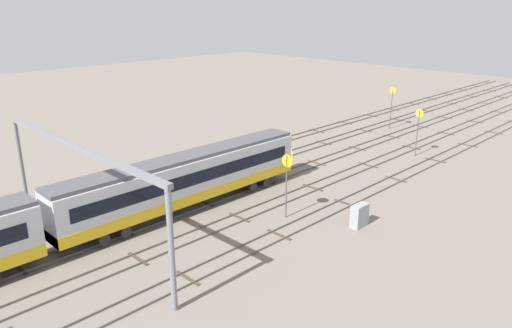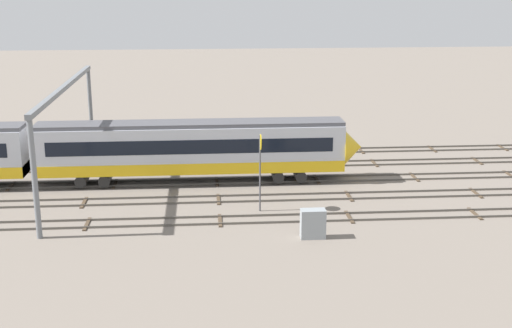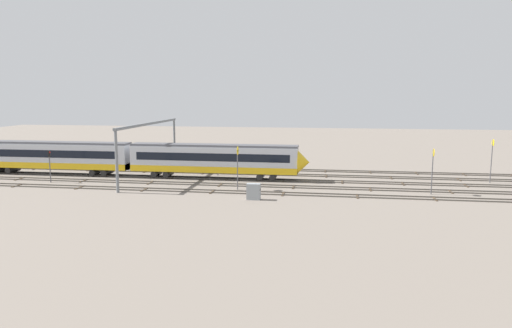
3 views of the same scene
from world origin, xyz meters
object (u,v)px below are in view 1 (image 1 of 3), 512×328
overhead_gantry (76,166)px  relay_cabinet (359,216)px  speed_sign_distant_end (287,176)px  speed_sign_mid_trackside (418,126)px  signal_light_trackside_approach (167,171)px  speed_sign_far_trackside (392,102)px

overhead_gantry → relay_cabinet: size_ratio=12.19×
speed_sign_distant_end → relay_cabinet: speed_sign_distant_end is taller
relay_cabinet → speed_sign_mid_trackside: bearing=16.2°
signal_light_trackside_approach → relay_cabinet: size_ratio=2.34×
overhead_gantry → speed_sign_distant_end: (14.32, -7.13, -2.59)m
relay_cabinet → signal_light_trackside_approach: bearing=117.1°
speed_sign_mid_trackside → speed_sign_distant_end: size_ratio=1.01×
speed_sign_mid_trackside → speed_sign_distant_end: speed_sign_mid_trackside is taller
speed_sign_mid_trackside → speed_sign_far_trackside: (9.47, 8.93, 0.25)m
signal_light_trackside_approach → relay_cabinet: bearing=-62.9°
speed_sign_distant_end → relay_cabinet: bearing=-61.5°
speed_sign_far_trackside → signal_light_trackside_approach: bearing=179.7°
speed_sign_mid_trackside → speed_sign_distant_end: 23.80m
relay_cabinet → overhead_gantry: bearing=144.1°
overhead_gantry → speed_sign_far_trackside: bearing=3.1°
signal_light_trackside_approach → relay_cabinet: signal_light_trackside_approach is taller
speed_sign_far_trackside → signal_light_trackside_approach: 38.17m
overhead_gantry → speed_sign_mid_trackside: overhead_gantry is taller
overhead_gantry → speed_sign_far_trackside: overhead_gantry is taller
speed_sign_far_trackside → relay_cabinet: 34.00m
speed_sign_mid_trackside → relay_cabinet: speed_sign_mid_trackside is taller
speed_sign_distant_end → relay_cabinet: 6.65m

